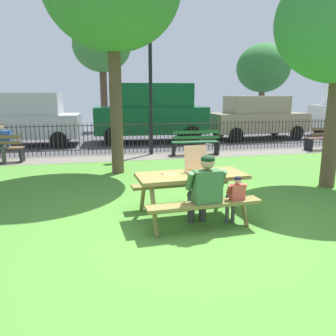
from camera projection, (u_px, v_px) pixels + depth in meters
The scene contains 18 objects.
ground at pixel (168, 202), 6.56m from camera, with size 28.00×11.13×0.02m, color #4C8831.
cobblestone_walkway at pixel (138, 156), 11.20m from camera, with size 28.00×1.40×0.01m, color slate.
street_asphalt at pixel (126, 139), 15.30m from camera, with size 28.00×7.18×0.01m, color #424247.
picnic_table_foreground at pixel (191, 184), 5.57m from camera, with size 1.89×1.59×0.79m.
pizza_box_open at pixel (199, 169), 5.53m from camera, with size 0.43×0.49×0.45m.
pizza_slice_on_table at pixel (169, 173), 5.55m from camera, with size 0.31×0.29×0.02m.
adult_at_table at pixel (205, 188), 5.10m from camera, with size 0.62×0.61×1.19m.
child_at_table at pixel (235, 196), 5.24m from camera, with size 0.33×0.32×0.83m.
iron_fence_streetside at pixel (135, 137), 11.75m from camera, with size 20.79×0.03×1.08m.
park_bench_center at pixel (195, 143), 11.38m from camera, with size 1.62×0.53×0.85m.
park_bench_right at pixel (327, 139), 12.41m from camera, with size 1.61×0.51×0.85m.
person_on_park_bench at pixel (1, 141), 10.10m from camera, with size 0.62×0.60×1.19m.
lamp_post_walkway at pixel (150, 77), 11.01m from camera, with size 0.28×0.28×4.26m.
parked_car_left at pixel (20, 118), 13.22m from camera, with size 4.68×2.12×2.08m.
parked_car_center at pixel (151, 111), 14.24m from camera, with size 4.81×2.30×2.46m.
parked_car_right at pixel (257, 117), 15.31m from camera, with size 4.49×2.11×1.94m.
far_tree_midleft at pixel (102, 46), 18.98m from camera, with size 3.30×3.30×6.20m.
far_tree_center at pixel (263, 68), 21.25m from camera, with size 3.36×3.36×5.13m.
Camera 1 is at (-1.30, -4.55, 2.08)m, focal length 35.77 mm.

